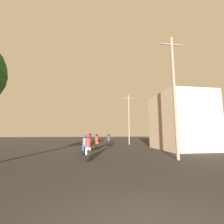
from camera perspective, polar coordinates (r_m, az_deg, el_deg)
motorcycle_white at (r=9.86m, az=-9.11°, el=-13.80°), size 0.60×1.93×1.56m
motorcycle_blue at (r=12.64m, az=-10.38°, el=-12.62°), size 0.60×1.84×1.48m
motorcycle_orange at (r=16.22m, az=-5.91°, el=-11.60°), size 0.60×1.94×1.52m
motorcycle_black at (r=19.00m, az=-1.29°, el=-11.10°), size 0.60×1.88×1.48m
motorcycle_yellow at (r=21.83m, az=-8.38°, el=-10.51°), size 0.60×1.98×1.57m
motorcycle_red at (r=24.87m, az=-1.19°, el=-10.32°), size 0.60×1.89×1.50m
building_right_near at (r=16.90m, az=24.74°, el=-3.28°), size 4.67×5.38×5.62m
utility_pole_near at (r=10.69m, az=22.69°, el=6.72°), size 1.60×0.20×8.16m
utility_pole_far at (r=22.18m, az=6.47°, el=-2.27°), size 1.60×0.20×7.31m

